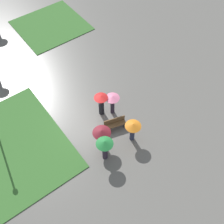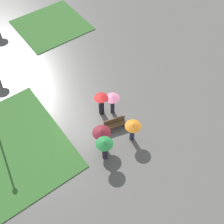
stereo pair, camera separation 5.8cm
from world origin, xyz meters
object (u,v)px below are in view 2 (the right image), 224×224
(crowd_person_red, at_px, (101,102))
(crowd_person_pink, at_px, (113,101))
(crowd_person_maroon, at_px, (102,134))
(crowd_person_green, at_px, (104,146))
(crowd_person_orange, at_px, (133,128))
(park_bench, at_px, (115,123))

(crowd_person_red, xyz_separation_m, crowd_person_pink, (0.68, -0.41, 0.06))
(crowd_person_maroon, distance_m, crowd_person_green, 0.94)
(crowd_person_maroon, distance_m, crowd_person_pink, 2.83)
(crowd_person_red, bearing_deg, crowd_person_orange, -143.68)
(crowd_person_maroon, bearing_deg, crowd_person_red, -52.77)
(park_bench, bearing_deg, crowd_person_maroon, -140.81)
(crowd_person_pink, relative_size, crowd_person_green, 0.90)
(crowd_person_orange, distance_m, crowd_person_green, 2.29)
(crowd_person_orange, xyz_separation_m, crowd_person_green, (-2.28, -0.05, 0.14))
(crowd_person_orange, distance_m, crowd_person_maroon, 2.06)
(crowd_person_orange, xyz_separation_m, crowd_person_red, (-0.38, 3.00, -0.08))
(crowd_person_maroon, xyz_separation_m, crowd_person_pink, (2.19, 1.79, -0.05))
(crowd_person_maroon, bearing_deg, crowd_person_green, 137.36)
(crowd_person_red, xyz_separation_m, crowd_person_green, (-1.91, -3.05, 0.21))
(crowd_person_pink, height_order, crowd_person_green, crowd_person_green)
(crowd_person_pink, xyz_separation_m, crowd_person_green, (-2.58, -2.64, 0.15))
(crowd_person_orange, xyz_separation_m, crowd_person_maroon, (-1.90, 0.80, 0.03))
(crowd_person_orange, height_order, crowd_person_maroon, crowd_person_maroon)
(crowd_person_pink, bearing_deg, crowd_person_red, -118.29)
(crowd_person_orange, distance_m, crowd_person_red, 3.02)
(crowd_person_red, height_order, crowd_person_green, crowd_person_green)
(crowd_person_orange, relative_size, crowd_person_green, 0.89)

